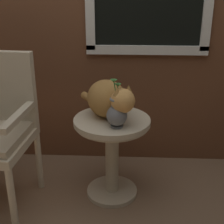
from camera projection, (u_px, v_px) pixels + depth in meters
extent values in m
plane|color=#7F6047|center=(89.00, 210.00, 2.22)|extent=(6.00, 6.00, 0.00)
cube|color=brown|center=(96.00, 6.00, 2.44)|extent=(4.00, 0.04, 2.60)
cube|color=silver|center=(147.00, 50.00, 2.51)|extent=(0.95, 0.03, 0.07)
cylinder|color=beige|center=(112.00, 191.00, 2.40)|extent=(0.37, 0.37, 0.03)
cylinder|color=beige|center=(112.00, 158.00, 2.29)|extent=(0.09, 0.09, 0.54)
cylinder|color=beige|center=(112.00, 121.00, 2.19)|extent=(0.53, 0.53, 0.03)
torus|color=beige|center=(112.00, 125.00, 2.20)|extent=(0.51, 0.51, 0.02)
cylinder|color=beige|center=(12.00, 201.00, 1.95)|extent=(0.04, 0.04, 0.46)
cylinder|color=beige|center=(39.00, 161.00, 2.39)|extent=(0.04, 0.04, 0.46)
cube|color=beige|center=(19.00, 115.00, 1.99)|extent=(0.09, 0.49, 0.04)
ellipsoid|color=#AD7A3D|center=(107.00, 99.00, 2.18)|extent=(0.38, 0.40, 0.26)
sphere|color=#E2A356|center=(123.00, 101.00, 2.00)|extent=(0.16, 0.16, 0.16)
cone|color=#AD7A3D|center=(117.00, 91.00, 1.96)|extent=(0.05, 0.05, 0.05)
cone|color=#AD7A3D|center=(129.00, 89.00, 2.00)|extent=(0.05, 0.05, 0.05)
cylinder|color=#AD7A3D|center=(92.00, 100.00, 2.37)|extent=(0.20, 0.26, 0.06)
cylinder|color=slate|center=(117.00, 126.00, 2.06)|extent=(0.08, 0.08, 0.01)
ellipsoid|color=slate|center=(117.00, 116.00, 2.03)|extent=(0.13, 0.13, 0.13)
cylinder|color=slate|center=(117.00, 104.00, 2.00)|extent=(0.07, 0.07, 0.06)
torus|color=slate|center=(117.00, 99.00, 1.99)|extent=(0.09, 0.09, 0.02)
cylinder|color=#387533|center=(117.00, 92.00, 1.99)|extent=(0.01, 0.03, 0.08)
cone|color=#387533|center=(118.00, 85.00, 1.98)|extent=(0.04, 0.04, 0.02)
cylinder|color=#387533|center=(115.00, 90.00, 1.97)|extent=(0.03, 0.02, 0.12)
cone|color=#387533|center=(114.00, 81.00, 1.96)|extent=(0.04, 0.04, 0.02)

